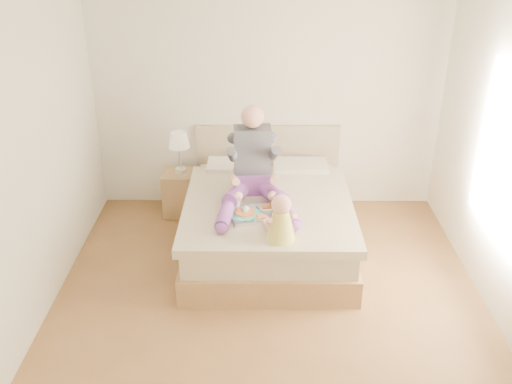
{
  "coord_description": "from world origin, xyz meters",
  "views": [
    {
      "loc": [
        -0.08,
        -4.22,
        3.28
      ],
      "look_at": [
        -0.12,
        0.74,
        0.8
      ],
      "focal_mm": 40.0,
      "sensor_mm": 36.0,
      "label": 1
    }
  ],
  "objects_px": {
    "nightstand": "(183,193)",
    "baby": "(280,221)",
    "bed": "(268,218)",
    "tray": "(255,211)",
    "adult": "(253,171)"
  },
  "relations": [
    {
      "from": "tray",
      "to": "baby",
      "type": "height_order",
      "value": "baby"
    },
    {
      "from": "adult",
      "to": "baby",
      "type": "height_order",
      "value": "adult"
    },
    {
      "from": "nightstand",
      "to": "baby",
      "type": "bearing_deg",
      "value": -53.67
    },
    {
      "from": "bed",
      "to": "nightstand",
      "type": "bearing_deg",
      "value": 144.98
    },
    {
      "from": "bed",
      "to": "nightstand",
      "type": "relative_size",
      "value": 4.16
    },
    {
      "from": "nightstand",
      "to": "tray",
      "type": "bearing_deg",
      "value": -51.06
    },
    {
      "from": "bed",
      "to": "tray",
      "type": "bearing_deg",
      "value": -105.89
    },
    {
      "from": "bed",
      "to": "tray",
      "type": "xyz_separation_m",
      "value": [
        -0.13,
        -0.45,
        0.33
      ]
    },
    {
      "from": "nightstand",
      "to": "baby",
      "type": "xyz_separation_m",
      "value": [
        1.1,
        -1.6,
        0.53
      ]
    },
    {
      "from": "bed",
      "to": "baby",
      "type": "distance_m",
      "value": 1.02
    },
    {
      "from": "tray",
      "to": "baby",
      "type": "distance_m",
      "value": 0.52
    },
    {
      "from": "nightstand",
      "to": "tray",
      "type": "height_order",
      "value": "tray"
    },
    {
      "from": "adult",
      "to": "bed",
      "type": "bearing_deg",
      "value": 13.27
    },
    {
      "from": "tray",
      "to": "bed",
      "type": "bearing_deg",
      "value": 59.54
    },
    {
      "from": "bed",
      "to": "nightstand",
      "type": "xyz_separation_m",
      "value": [
        -1.0,
        0.7,
        -0.05
      ]
    }
  ]
}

